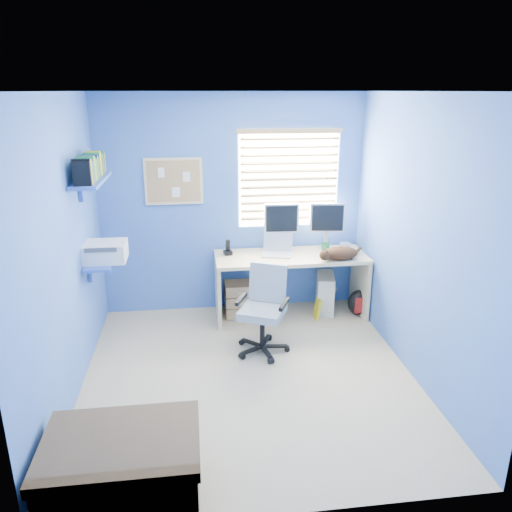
{
  "coord_description": "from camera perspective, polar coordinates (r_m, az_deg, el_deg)",
  "views": [
    {
      "loc": [
        -0.45,
        -3.99,
        2.51
      ],
      "look_at": [
        0.15,
        0.65,
        0.95
      ],
      "focal_mm": 35.0,
      "sensor_mm": 36.0,
      "label": 1
    }
  ],
  "objects": [
    {
      "name": "wall_right",
      "position": [
        4.62,
        17.96,
        1.69
      ],
      "size": [
        0.01,
        3.2,
        2.5
      ],
      "primitive_type": "cube",
      "color": "#3F61C4",
      "rests_on": "ground"
    },
    {
      "name": "desk",
      "position": [
        5.76,
        3.94,
        -3.4
      ],
      "size": [
        1.71,
        0.65,
        0.74
      ],
      "primitive_type": "cube",
      "color": "#D3B98C",
      "rests_on": "floor"
    },
    {
      "name": "phone",
      "position": [
        5.64,
        -3.25,
        1.01
      ],
      "size": [
        0.1,
        0.12,
        0.17
      ],
      "primitive_type": "cube",
      "rotation": [
        0.0,
        0.0,
        0.14
      ],
      "color": "black",
      "rests_on": "desk"
    },
    {
      "name": "office_chair",
      "position": [
        5.02,
        0.87,
        -7.34
      ],
      "size": [
        0.67,
        0.67,
        0.87
      ],
      "color": "black",
      "rests_on": "floor"
    },
    {
      "name": "ceiling",
      "position": [
        4.01,
        -0.98,
        18.31
      ],
      "size": [
        3.0,
        3.2,
        0.0
      ],
      "primitive_type": "cube",
      "color": "white",
      "rests_on": "wall_back"
    },
    {
      "name": "bed_corner",
      "position": [
        3.54,
        -14.93,
        -22.46
      ],
      "size": [
        0.94,
        0.67,
        0.45
      ],
      "primitive_type": "cube",
      "color": "#4D3D2C",
      "rests_on": "floor"
    },
    {
      "name": "window_blinds",
      "position": [
        5.75,
        3.81,
        8.78
      ],
      "size": [
        1.15,
        0.05,
        1.1
      ],
      "color": "white",
      "rests_on": "ground"
    },
    {
      "name": "wall_back",
      "position": [
        5.75,
        -2.72,
        5.75
      ],
      "size": [
        3.0,
        0.01,
        2.5
      ],
      "primitive_type": "cube",
      "color": "#3F61C4",
      "rests_on": "ground"
    },
    {
      "name": "cd_spindle",
      "position": [
        5.93,
        10.16,
        1.14
      ],
      "size": [
        0.13,
        0.13,
        0.07
      ],
      "primitive_type": "cylinder",
      "color": "silver",
      "rests_on": "desk"
    },
    {
      "name": "corkboard",
      "position": [
        5.65,
        -9.4,
        8.42
      ],
      "size": [
        0.64,
        0.02,
        0.52
      ],
      "color": "#D3B98C",
      "rests_on": "ground"
    },
    {
      "name": "backpack",
      "position": [
        5.97,
        11.67,
        -5.21
      ],
      "size": [
        0.29,
        0.24,
        0.3
      ],
      "primitive_type": "ellipsoid",
      "rotation": [
        0.0,
        0.0,
        0.19
      ],
      "color": "black",
      "rests_on": "floor"
    },
    {
      "name": "drawer_boxes",
      "position": [
        5.82,
        -1.78,
        -4.91
      ],
      "size": [
        0.35,
        0.28,
        0.41
      ],
      "primitive_type": "cube",
      "color": "tan",
      "rests_on": "floor"
    },
    {
      "name": "monitor_left",
      "position": [
        5.78,
        2.88,
        3.38
      ],
      "size": [
        0.4,
        0.14,
        0.54
      ],
      "primitive_type": "cube",
      "rotation": [
        0.0,
        0.0,
        -0.04
      ],
      "color": "silver",
      "rests_on": "desk"
    },
    {
      "name": "yellow_book",
      "position": [
        5.82,
        7.02,
        -5.95
      ],
      "size": [
        0.03,
        0.17,
        0.24
      ],
      "primitive_type": "cube",
      "color": "yellow",
      "rests_on": "floor"
    },
    {
      "name": "wall_shelves",
      "position": [
        4.94,
        -17.78,
        4.98
      ],
      "size": [
        0.42,
        0.9,
        1.05
      ],
      "color": "#3254B6",
      "rests_on": "ground"
    },
    {
      "name": "wall_front",
      "position": [
        2.74,
        3.0,
        -8.95
      ],
      "size": [
        3.0,
        0.01,
        2.5
      ],
      "primitive_type": "cube",
      "color": "#3F61C4",
      "rests_on": "ground"
    },
    {
      "name": "wall_left",
      "position": [
        4.31,
        -21.1,
        0.19
      ],
      "size": [
        0.01,
        3.2,
        2.5
      ],
      "primitive_type": "cube",
      "color": "#3F61C4",
      "rests_on": "ground"
    },
    {
      "name": "cat",
      "position": [
        5.54,
        9.59,
        0.32
      ],
      "size": [
        0.45,
        0.35,
        0.14
      ],
      "primitive_type": "ellipsoid",
      "rotation": [
        0.0,
        0.0,
        0.39
      ],
      "color": "black",
      "rests_on": "desk"
    },
    {
      "name": "floor",
      "position": [
        4.73,
        -0.81,
        -13.58
      ],
      "size": [
        3.0,
        3.2,
        0.0
      ],
      "primitive_type": "cube",
      "color": "tan",
      "rests_on": "ground"
    },
    {
      "name": "monitor_right",
      "position": [
        5.87,
        8.06,
        3.44
      ],
      "size": [
        0.41,
        0.17,
        0.54
      ],
      "primitive_type": "cube",
      "rotation": [
        0.0,
        0.0,
        -0.13
      ],
      "color": "silver",
      "rests_on": "desk"
    },
    {
      "name": "mug",
      "position": [
        5.78,
        7.92,
        0.93
      ],
      "size": [
        0.1,
        0.09,
        0.1
      ],
      "primitive_type": "imported",
      "color": "#217A3F",
      "rests_on": "desk"
    },
    {
      "name": "laptop",
      "position": [
        5.6,
        2.4,
        1.17
      ],
      "size": [
        0.39,
        0.34,
        0.22
      ],
      "primitive_type": "cube",
      "rotation": [
        0.0,
        0.0,
        -0.29
      ],
      "color": "silver",
      "rests_on": "desk"
    },
    {
      "name": "tower_pc",
      "position": [
        5.99,
        7.89,
        -4.17
      ],
      "size": [
        0.27,
        0.47,
        0.45
      ],
      "primitive_type": "cube",
      "rotation": [
        0.0,
        0.0,
        -0.2
      ],
      "color": "beige",
      "rests_on": "floor"
    }
  ]
}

